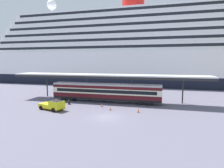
{
  "coord_description": "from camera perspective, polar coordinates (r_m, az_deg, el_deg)",
  "views": [
    {
      "loc": [
        8.21,
        -27.99,
        8.96
      ],
      "look_at": [
        -1.02,
        7.66,
        4.5
      ],
      "focal_mm": 29.59,
      "sensor_mm": 36.0,
      "label": 1
    }
  ],
  "objects": [
    {
      "name": "ground_plane",
      "position": [
        30.51,
        -1.78,
        -10.17
      ],
      "size": [
        400.0,
        400.0,
        0.0
      ],
      "primitive_type": "plane",
      "color": "slate"
    },
    {
      "name": "train_carriage",
      "position": [
        41.15,
        -2.06,
        -2.39
      ],
      "size": [
        24.43,
        2.81,
        4.11
      ],
      "color": "black",
      "rests_on": "ground"
    },
    {
      "name": "traffic_cone_mid",
      "position": [
        33.41,
        8.14,
        -8.06
      ],
      "size": [
        0.36,
        0.36,
        0.76
      ],
      "color": "black",
      "rests_on": "ground"
    },
    {
      "name": "traffic_cone_far",
      "position": [
        34.66,
        -0.54,
        -7.55
      ],
      "size": [
        0.36,
        0.36,
        0.63
      ],
      "color": "black",
      "rests_on": "ground"
    },
    {
      "name": "service_truck",
      "position": [
        36.07,
        -17.73,
        -6.19
      ],
      "size": [
        5.56,
        3.4,
        2.02
      ],
      "color": "yellow",
      "rests_on": "ground"
    },
    {
      "name": "quay_bollard",
      "position": [
        40.15,
        -13.12,
        -5.42
      ],
      "size": [
        0.48,
        0.48,
        0.96
      ],
      "color": "black",
      "rests_on": "ground"
    },
    {
      "name": "cruise_ship",
      "position": [
        77.23,
        5.99,
        9.87
      ],
      "size": [
        128.42,
        25.27,
        38.82
      ],
      "color": "black",
      "rests_on": "ground"
    },
    {
      "name": "platform_canopy",
      "position": [
        41.11,
        -1.92,
        2.63
      ],
      "size": [
        44.04,
        5.03,
        6.14
      ],
      "color": "silver",
      "rests_on": "ground"
    },
    {
      "name": "traffic_cone_near",
      "position": [
        37.18,
        -3.12,
        -6.56
      ],
      "size": [
        0.36,
        0.36,
        0.63
      ],
      "color": "black",
      "rests_on": "ground"
    }
  ]
}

